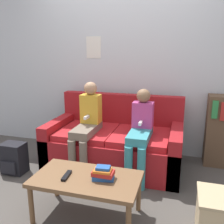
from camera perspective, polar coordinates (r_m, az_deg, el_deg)
name	(u,v)px	position (r m, az deg, el deg)	size (l,w,h in m)	color
ground_plane	(101,185)	(2.89, -2.48, -16.41)	(10.00, 10.00, 0.00)	#4C4742
wall_back	(126,61)	(3.55, 3.12, 11.49)	(8.00, 0.06, 2.60)	silver
couch	(115,143)	(3.26, 0.70, -7.16)	(1.67, 0.90, 0.87)	maroon
coffee_table	(87,182)	(2.28, -5.83, -15.58)	(0.93, 0.52, 0.39)	brown
person_left	(87,123)	(3.05, -5.74, -2.46)	(0.24, 0.60, 1.08)	#756656
person_right	(140,130)	(2.88, 6.50, -4.07)	(0.24, 0.60, 1.02)	teal
tv_remote	(67,176)	(2.28, -10.35, -14.11)	(0.06, 0.17, 0.02)	black
book_stack	(103,173)	(2.19, -2.04, -13.85)	(0.20, 0.14, 0.12)	#23519E
bookshelf	(224,131)	(3.47, 24.30, -3.99)	(0.45, 0.28, 0.91)	brown
storage_box	(220,217)	(2.31, 23.38, -21.10)	(0.36, 0.37, 0.37)	#CCB284
backpack	(14,158)	(3.30, -21.50, -9.80)	(0.28, 0.23, 0.37)	black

